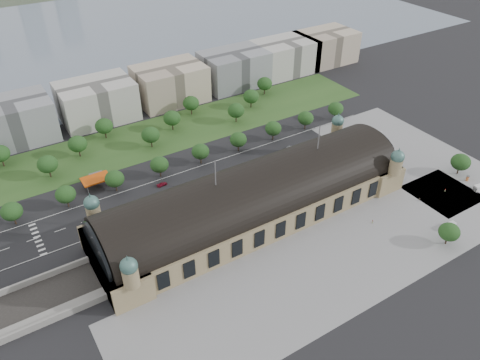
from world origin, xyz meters
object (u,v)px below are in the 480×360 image
bus_mid (235,181)px  advertising_column (468,178)px  parked_car_3 (122,232)px  pedestrian_0 (373,222)px  traffic_car_2 (129,213)px  bus_west (188,193)px  parked_car_2 (153,215)px  traffic_car_6 (319,142)px  pedestrian_5 (445,190)px  parked_car_4 (185,206)px  petrol_station (97,178)px  van_south (449,226)px  van_east (480,188)px  parked_car_5 (160,212)px  bus_east (239,179)px  parked_car_1 (140,220)px  traffic_car_5 (290,147)px  parked_car_6 (167,215)px  traffic_car_3 (162,184)px  traffic_car_4 (223,177)px  pedestrian_2 (419,199)px

bus_mid → advertising_column: bus_mid is taller
parked_car_3 → pedestrian_0: (99.99, -54.19, 0.21)m
traffic_car_2 → bus_west: 29.98m
parked_car_2 → bus_mid: 45.93m
bus_mid → advertising_column: (103.26, -61.77, 0.03)m
bus_west → advertising_column: bearing=-115.5°
traffic_car_6 → pedestrian_5: bearing=18.4°
pedestrian_0 → pedestrian_5: 48.57m
parked_car_4 → pedestrian_5: (116.19, -57.74, -0.00)m
petrol_station → parked_car_2: bearing=-71.2°
bus_west → bus_mid: bus_west is taller
pedestrian_0 → van_south: bearing=-32.1°
van_east → bus_mid: bearing=156.4°
parked_car_5 → van_south: size_ratio=0.81×
parked_car_5 → advertising_column: advertising_column is taller
bus_east → van_east: bus_east is taller
traffic_car_6 → parked_car_5: size_ratio=1.06×
parked_car_4 → van_east: van_east is taller
parked_car_1 → parked_car_2: bearing=61.6°
traffic_car_5 → advertising_column: (58.50, -74.17, 0.86)m
traffic_car_2 → van_south: van_south is taller
bus_east → advertising_column: (100.60, -61.77, -0.07)m
parked_car_4 → parked_car_6: (-10.20, -1.89, -0.01)m
traffic_car_3 → traffic_car_4: (29.87, -10.82, 0.02)m
traffic_car_4 → pedestrian_5: size_ratio=2.97×
traffic_car_3 → advertising_column: 157.41m
parked_car_6 → pedestrian_5: pedestrian_5 is taller
parked_car_5 → bus_east: (45.41, 2.00, 0.98)m
pedestrian_0 → traffic_car_5: bearing=90.1°
parked_car_3 → bus_east: (65.35, 6.00, 1.03)m
bus_east → petrol_station: bearing=62.0°
petrol_station → parked_car_5: (16.82, -40.28, -2.25)m
bus_east → advertising_column: bus_east is taller
traffic_car_6 → parked_car_3: 126.16m
parked_car_3 → traffic_car_5: bearing=77.3°
traffic_car_3 → parked_car_3: 38.69m
parked_car_5 → bus_mid: size_ratio=0.44×
parked_car_3 → van_south: (126.71, -75.11, 0.61)m
parked_car_2 → bus_west: bearing=72.5°
pedestrian_2 → advertising_column: bearing=-101.2°
traffic_car_5 → parked_car_1: size_ratio=0.84×
traffic_car_2 → parked_car_5: 14.19m
traffic_car_3 → van_south: bearing=-141.5°
pedestrian_0 → traffic_car_3: bearing=137.7°
van_south → advertising_column: advertising_column is taller
parked_car_3 → van_east: van_east is taller
bus_west → parked_car_2: bearing=105.1°
pedestrian_0 → bus_mid: bearing=127.8°
traffic_car_6 → petrol_station: bearing=-103.8°
van_east → petrol_station: bearing=157.1°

